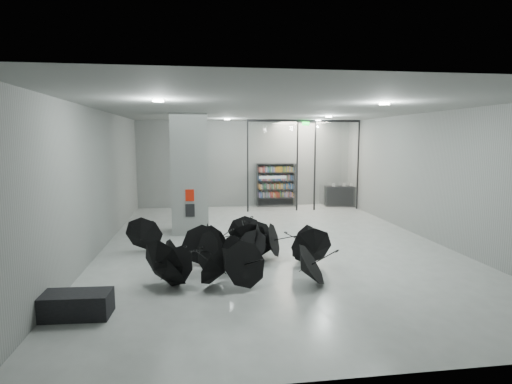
{
  "coord_description": "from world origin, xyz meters",
  "views": [
    {
      "loc": [
        -2.17,
        -11.78,
        3.19
      ],
      "look_at": [
        -0.3,
        1.5,
        1.4
      ],
      "focal_mm": 28.26,
      "sensor_mm": 36.0,
      "label": 1
    }
  ],
  "objects": [
    {
      "name": "room",
      "position": [
        0.0,
        0.0,
        2.84
      ],
      "size": [
        14.0,
        14.02,
        4.01
      ],
      "color": "gray",
      "rests_on": "ground"
    },
    {
      "name": "fire_cabinet",
      "position": [
        -2.5,
        1.38,
        1.35
      ],
      "size": [
        0.28,
        0.04,
        0.38
      ],
      "primitive_type": "cube",
      "color": "#A50A07",
      "rests_on": "column"
    },
    {
      "name": "info_panel",
      "position": [
        -2.5,
        1.38,
        0.85
      ],
      "size": [
        0.3,
        0.03,
        0.42
      ],
      "primitive_type": "cube",
      "color": "black",
      "rests_on": "column"
    },
    {
      "name": "exit_sign",
      "position": [
        2.4,
        5.3,
        3.82
      ],
      "size": [
        0.3,
        0.06,
        0.15
      ],
      "primitive_type": "cube",
      "color": "#0CE533",
      "rests_on": "room"
    },
    {
      "name": "shop_counter",
      "position": [
        4.48,
        6.33,
        0.47
      ],
      "size": [
        1.68,
        0.95,
        0.95
      ],
      "primitive_type": "cube",
      "rotation": [
        0.0,
        0.0,
        -0.21
      ],
      "color": "black",
      "rests_on": "ground"
    },
    {
      "name": "column",
      "position": [
        -2.5,
        2.0,
        2.0
      ],
      "size": [
        1.2,
        1.2,
        4.0
      ],
      "primitive_type": "cube",
      "color": "slate",
      "rests_on": "ground"
    },
    {
      "name": "bench",
      "position": [
        -4.5,
        -4.5,
        0.22
      ],
      "size": [
        1.42,
        0.67,
        0.45
      ],
      "primitive_type": "cube",
      "rotation": [
        0.0,
        0.0,
        -0.05
      ],
      "color": "black",
      "rests_on": "ground"
    },
    {
      "name": "bookshelf",
      "position": [
        1.4,
        6.75,
        1.01
      ],
      "size": [
        1.85,
        0.44,
        2.02
      ],
      "primitive_type": null,
      "rotation": [
        0.0,
        0.0,
        -0.04
      ],
      "color": "black",
      "rests_on": "ground"
    },
    {
      "name": "umbrella_cluster",
      "position": [
        -1.41,
        -2.04,
        0.31
      ],
      "size": [
        5.6,
        4.64,
        1.28
      ],
      "color": "black",
      "rests_on": "ground"
    },
    {
      "name": "glass_partition",
      "position": [
        2.39,
        5.5,
        2.18
      ],
      "size": [
        5.06,
        0.08,
        4.0
      ],
      "color": "silver",
      "rests_on": "ground"
    }
  ]
}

